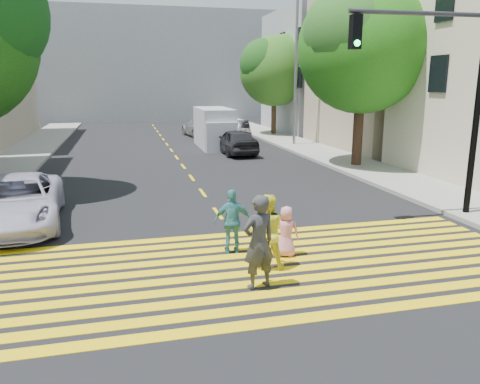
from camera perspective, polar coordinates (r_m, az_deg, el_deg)
name	(u,v)px	position (r m, az deg, el deg)	size (l,w,h in m)	color
ground	(275,291)	(9.77, 4.33, -11.98)	(120.00, 120.00, 0.00)	black
sidewalk_left	(29,152)	(31.18, -24.36, 4.52)	(3.00, 40.00, 0.15)	gray
sidewalk_right	(338,159)	(26.29, 11.81, 4.01)	(3.00, 60.00, 0.15)	gray
crosswalk	(258,268)	(10.88, 2.21, -9.20)	(13.40, 5.30, 0.01)	yellow
lane_line	(169,147)	(31.29, -8.65, 5.44)	(0.12, 34.40, 0.01)	yellow
building_right_tan	(408,69)	(32.68, 19.75, 13.95)	(10.00, 10.00, 10.00)	tan
building_right_grey	(334,72)	(42.32, 11.34, 14.11)	(10.00, 10.00, 10.00)	gray
backdrop_block	(146,66)	(56.48, -11.42, 14.83)	(30.00, 8.00, 12.00)	gray
tree_right_near	(364,41)	(24.01, 14.86, 17.40)	(7.87, 7.76, 8.99)	#402616
tree_right_far	(275,67)	(37.90, 4.31, 14.94)	(6.39, 6.11, 7.88)	#332315
pedestrian_man	(259,242)	(9.55, 2.29, -6.12)	(0.72, 0.47, 1.98)	#323234
pedestrian_woman	(266,232)	(10.58, 3.25, -4.88)	(0.85, 0.66, 1.74)	yellow
pedestrian_child	(286,232)	(11.43, 5.65, -4.82)	(0.61, 0.40, 1.26)	pink
pedestrian_extra	(233,221)	(11.57, -0.90, -3.60)	(0.95, 0.39, 1.61)	teal
white_sedan	(16,202)	(15.24, -25.59, -1.07)	(2.44, 5.29, 1.47)	silver
dark_car_near	(236,141)	(27.75, -0.51, 6.18)	(1.79, 4.45, 1.52)	black
silver_car	(200,127)	(37.11, -4.84, 7.88)	(2.06, 5.06, 1.47)	#B0B0B0
dark_car_parked	(239,131)	(34.36, -0.17, 7.47)	(1.52, 4.36, 1.44)	black
white_van	(215,129)	(30.68, -3.08, 7.67)	(2.10, 5.39, 2.53)	#B9B5C6
traffic_signal	(445,81)	(15.26, 23.71, 12.26)	(4.41, 0.39, 6.47)	black
street_lamp	(293,57)	(31.33, 6.48, 16.00)	(2.26, 0.38, 9.97)	slate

